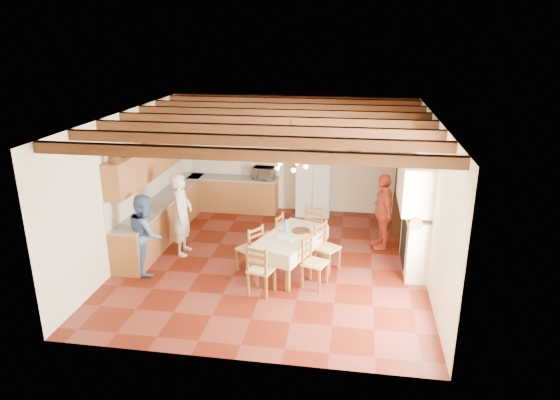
# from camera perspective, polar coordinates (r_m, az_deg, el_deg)

# --- Properties ---
(floor) EXTENTS (6.00, 6.50, 0.02)m
(floor) POSITION_cam_1_polar(r_m,az_deg,el_deg) (10.32, -0.81, -7.14)
(floor) COLOR #54150A
(floor) RESTS_ON ground
(ceiling) EXTENTS (6.00, 6.50, 0.02)m
(ceiling) POSITION_cam_1_polar(r_m,az_deg,el_deg) (9.40, -0.90, 9.65)
(ceiling) COLOR silver
(ceiling) RESTS_ON ground
(wall_back) EXTENTS (6.00, 0.02, 3.00)m
(wall_back) POSITION_cam_1_polar(r_m,az_deg,el_deg) (12.86, 1.60, 5.28)
(wall_back) COLOR #F3ECCB
(wall_back) RESTS_ON ground
(wall_front) EXTENTS (6.00, 0.02, 3.00)m
(wall_front) POSITION_cam_1_polar(r_m,az_deg,el_deg) (6.80, -5.52, -7.54)
(wall_front) COLOR #F3ECCB
(wall_front) RESTS_ON ground
(wall_left) EXTENTS (0.02, 6.50, 3.00)m
(wall_left) POSITION_cam_1_polar(r_m,az_deg,el_deg) (10.67, -17.01, 1.59)
(wall_left) COLOR #F3ECCB
(wall_left) RESTS_ON ground
(wall_right) EXTENTS (0.02, 6.50, 3.00)m
(wall_right) POSITION_cam_1_polar(r_m,az_deg,el_deg) (9.74, 16.89, -0.02)
(wall_right) COLOR #F3ECCB
(wall_right) RESTS_ON ground
(ceiling_beams) EXTENTS (6.00, 6.30, 0.16)m
(ceiling_beams) POSITION_cam_1_polar(r_m,az_deg,el_deg) (9.42, -0.89, 9.05)
(ceiling_beams) COLOR #3B1C14
(ceiling_beams) RESTS_ON ground
(lower_cabinets_left) EXTENTS (0.60, 4.30, 0.86)m
(lower_cabinets_left) POSITION_cam_1_polar(r_m,az_deg,el_deg) (11.79, -13.00, -1.94)
(lower_cabinets_left) COLOR brown
(lower_cabinets_left) RESTS_ON ground
(lower_cabinets_back) EXTENTS (2.30, 0.60, 0.86)m
(lower_cabinets_back) POSITION_cam_1_polar(r_m,az_deg,el_deg) (13.14, -5.33, 0.65)
(lower_cabinets_back) COLOR brown
(lower_cabinets_back) RESTS_ON ground
(countertop_left) EXTENTS (0.62, 4.30, 0.04)m
(countertop_left) POSITION_cam_1_polar(r_m,az_deg,el_deg) (11.64, -13.16, 0.14)
(countertop_left) COLOR gray
(countertop_left) RESTS_ON lower_cabinets_left
(countertop_back) EXTENTS (2.34, 0.62, 0.04)m
(countertop_back) POSITION_cam_1_polar(r_m,az_deg,el_deg) (13.01, -5.39, 2.53)
(countertop_back) COLOR gray
(countertop_back) RESTS_ON lower_cabinets_back
(backsplash_left) EXTENTS (0.03, 4.30, 0.60)m
(backsplash_left) POSITION_cam_1_polar(r_m,az_deg,el_deg) (11.65, -14.58, 1.70)
(backsplash_left) COLOR #EEE6CF
(backsplash_left) RESTS_ON ground
(backsplash_back) EXTENTS (2.30, 0.03, 0.60)m
(backsplash_back) POSITION_cam_1_polar(r_m,az_deg,el_deg) (13.19, -5.13, 4.21)
(backsplash_back) COLOR #EEE6CF
(backsplash_back) RESTS_ON ground
(upper_cabinets) EXTENTS (0.35, 4.20, 0.70)m
(upper_cabinets) POSITION_cam_1_polar(r_m,az_deg,el_deg) (11.42, -14.11, 4.78)
(upper_cabinets) COLOR brown
(upper_cabinets) RESTS_ON ground
(fireplace) EXTENTS (0.56, 1.60, 2.80)m
(fireplace) POSITION_cam_1_polar(r_m,az_deg,el_deg) (9.92, 15.04, -0.12)
(fireplace) COLOR beige
(fireplace) RESTS_ON ground
(wall_picture) EXTENTS (0.34, 0.03, 0.42)m
(wall_picture) POSITION_cam_1_polar(r_m,az_deg,el_deg) (12.66, 8.62, 6.48)
(wall_picture) COLOR #322118
(wall_picture) RESTS_ON ground
(refrigerator) EXTENTS (0.87, 0.72, 1.71)m
(refrigerator) POSITION_cam_1_polar(r_m,az_deg,el_deg) (12.73, 3.88, 2.08)
(refrigerator) COLOR silver
(refrigerator) RESTS_ON floor
(hutch) EXTENTS (0.61, 1.21, 2.11)m
(hutch) POSITION_cam_1_polar(r_m,az_deg,el_deg) (12.03, 14.10, 1.56)
(hutch) COLOR #35200B
(hutch) RESTS_ON floor
(dining_table) EXTENTS (1.40, 1.90, 0.75)m
(dining_table) POSITION_cam_1_polar(r_m,az_deg,el_deg) (9.71, 1.17, -4.50)
(dining_table) COLOR #F0E7CF
(dining_table) RESTS_ON floor
(chandelier) EXTENTS (0.47, 0.47, 0.03)m
(chandelier) POSITION_cam_1_polar(r_m,az_deg,el_deg) (9.20, 1.24, 4.60)
(chandelier) COLOR black
(chandelier) RESTS_ON ground
(chair_left_near) EXTENTS (0.57, 0.57, 0.96)m
(chair_left_near) POSITION_cam_1_polar(r_m,az_deg,el_deg) (9.81, -3.48, -5.46)
(chair_left_near) COLOR brown
(chair_left_near) RESTS_ON floor
(chair_left_far) EXTENTS (0.48, 0.49, 0.96)m
(chair_left_far) POSITION_cam_1_polar(r_m,az_deg,el_deg) (10.36, -0.92, -4.06)
(chair_left_far) COLOR brown
(chair_left_far) RESTS_ON floor
(chair_right_near) EXTENTS (0.52, 0.53, 0.96)m
(chair_right_near) POSITION_cam_1_polar(r_m,az_deg,el_deg) (9.24, 4.02, -7.09)
(chair_right_near) COLOR brown
(chair_right_near) RESTS_ON floor
(chair_right_far) EXTENTS (0.56, 0.56, 0.96)m
(chair_right_far) POSITION_cam_1_polar(r_m,az_deg,el_deg) (9.86, 5.42, -5.38)
(chair_right_far) COLOR brown
(chair_right_far) RESTS_ON floor
(chair_end_near) EXTENTS (0.52, 0.50, 0.96)m
(chair_end_near) POSITION_cam_1_polar(r_m,az_deg,el_deg) (8.98, -2.15, -7.84)
(chair_end_near) COLOR brown
(chair_end_near) RESTS_ON floor
(chair_end_far) EXTENTS (0.52, 0.50, 0.96)m
(chair_end_far) POSITION_cam_1_polar(r_m,az_deg,el_deg) (10.68, 3.54, -3.38)
(chair_end_far) COLOR brown
(chair_end_far) RESTS_ON floor
(person_man) EXTENTS (0.46, 0.67, 1.76)m
(person_man) POSITION_cam_1_polar(r_m,az_deg,el_deg) (10.59, -11.15, -1.60)
(person_man) COLOR silver
(person_man) RESTS_ON floor
(person_woman_blue) EXTENTS (0.85, 0.94, 1.57)m
(person_woman_blue) POSITION_cam_1_polar(r_m,az_deg,el_deg) (10.00, -15.09, -3.73)
(person_woman_blue) COLOR #4669A4
(person_woman_blue) RESTS_ON floor
(person_woman_red) EXTENTS (0.62, 1.04, 1.66)m
(person_woman_red) POSITION_cam_1_polar(r_m,az_deg,el_deg) (10.92, 11.66, -1.26)
(person_woman_red) COLOR #C2442C
(person_woman_red) RESTS_ON floor
(microwave) EXTENTS (0.58, 0.42, 0.30)m
(microwave) POSITION_cam_1_polar(r_m,az_deg,el_deg) (12.79, -1.84, 3.11)
(microwave) COLOR silver
(microwave) RESTS_ON countertop_back
(fridge_vase) EXTENTS (0.36, 0.36, 0.30)m
(fridge_vase) POSITION_cam_1_polar(r_m,az_deg,el_deg) (12.48, 3.91, 6.51)
(fridge_vase) COLOR #35200B
(fridge_vase) RESTS_ON refrigerator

